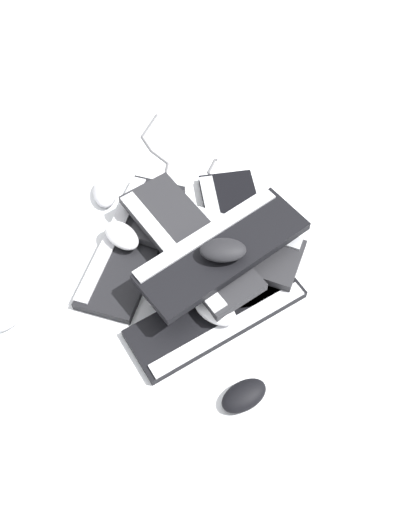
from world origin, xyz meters
TOP-DOWN VIEW (x-y plane):
  - ground_plane at (0.00, 0.00)m, footprint 3.20×3.20m
  - keyboard_0 at (0.20, -0.01)m, footprint 0.24×0.46m
  - keyboard_1 at (-0.04, 0.18)m, footprint 0.44×0.38m
  - keyboard_2 at (-0.08, -0.06)m, footprint 0.25×0.46m
  - keyboard_3 at (-0.02, -0.03)m, footprint 0.46×0.27m
  - keyboard_4 at (0.05, 0.01)m, footprint 0.40×0.43m
  - keyboard_5 at (-0.04, 0.05)m, footprint 0.42×0.41m
  - mouse_0 at (-0.03, 0.19)m, footprint 0.13×0.11m
  - mouse_1 at (-0.11, 0.38)m, footprint 0.13×0.12m
  - mouse_2 at (0.46, 0.22)m, footprint 0.12×0.13m
  - mouse_3 at (0.22, -0.01)m, footprint 0.13×0.12m
  - mouse_4 at (0.30, -0.18)m, footprint 0.09×0.12m
  - mouse_5 at (-0.04, 0.07)m, footprint 0.12×0.08m
  - cable_0 at (0.08, -0.25)m, footprint 0.32×0.45m

SIDE VIEW (x-z plane):
  - ground_plane at x=0.00m, z-range 0.00..0.00m
  - cable_0 at x=0.08m, z-range 0.00..0.01m
  - keyboard_0 at x=0.20m, z-range 0.00..0.03m
  - keyboard_1 at x=-0.04m, z-range 0.00..0.03m
  - keyboard_2 at x=-0.08m, z-range 0.00..0.03m
  - mouse_1 at x=-0.11m, z-range 0.00..0.04m
  - mouse_2 at x=0.46m, z-range 0.00..0.04m
  - mouse_4 at x=0.30m, z-range 0.00..0.04m
  - keyboard_3 at x=-0.02m, z-range 0.03..0.06m
  - mouse_0 at x=-0.03m, z-range 0.03..0.07m
  - mouse_3 at x=0.22m, z-range 0.03..0.07m
  - keyboard_4 at x=0.05m, z-range 0.06..0.09m
  - keyboard_5 at x=-0.04m, z-range 0.09..0.12m
  - mouse_5 at x=-0.04m, z-range 0.12..0.16m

